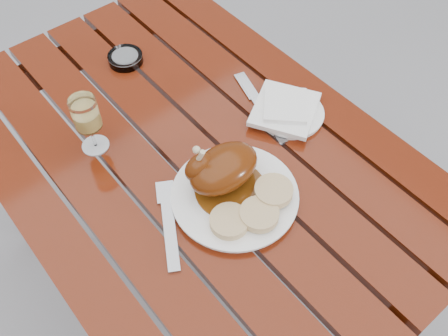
{
  "coord_description": "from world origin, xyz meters",
  "views": [
    {
      "loc": [
        -0.4,
        -0.61,
        1.64
      ],
      "look_at": [
        0.01,
        -0.11,
        0.78
      ],
      "focal_mm": 40.0,
      "sensor_mm": 36.0,
      "label": 1
    }
  ],
  "objects_px": {
    "ashtray": "(125,58)",
    "wine_glass": "(89,125)",
    "table": "(197,231)",
    "side_plate": "(290,113)",
    "dinner_plate": "(235,196)"
  },
  "relations": [
    {
      "from": "table",
      "to": "ashtray",
      "type": "height_order",
      "value": "ashtray"
    },
    {
      "from": "ashtray",
      "to": "wine_glass",
      "type": "bearing_deg",
      "value": -136.56
    },
    {
      "from": "wine_glass",
      "to": "side_plate",
      "type": "height_order",
      "value": "wine_glass"
    },
    {
      "from": "table",
      "to": "side_plate",
      "type": "xyz_separation_m",
      "value": [
        0.25,
        -0.07,
        0.38
      ]
    },
    {
      "from": "table",
      "to": "wine_glass",
      "type": "height_order",
      "value": "wine_glass"
    },
    {
      "from": "dinner_plate",
      "to": "wine_glass",
      "type": "bearing_deg",
      "value": 115.92
    },
    {
      "from": "table",
      "to": "ashtray",
      "type": "distance_m",
      "value": 0.52
    },
    {
      "from": "ashtray",
      "to": "side_plate",
      "type": "bearing_deg",
      "value": -64.34
    },
    {
      "from": "table",
      "to": "ashtray",
      "type": "relative_size",
      "value": 13.14
    },
    {
      "from": "wine_glass",
      "to": "side_plate",
      "type": "distance_m",
      "value": 0.47
    },
    {
      "from": "ashtray",
      "to": "dinner_plate",
      "type": "bearing_deg",
      "value": -96.55
    },
    {
      "from": "dinner_plate",
      "to": "side_plate",
      "type": "bearing_deg",
      "value": 20.88
    },
    {
      "from": "wine_glass",
      "to": "side_plate",
      "type": "relative_size",
      "value": 0.9
    },
    {
      "from": "table",
      "to": "ashtray",
      "type": "bearing_deg",
      "value": 81.83
    },
    {
      "from": "side_plate",
      "to": "ashtray",
      "type": "height_order",
      "value": "ashtray"
    }
  ]
}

